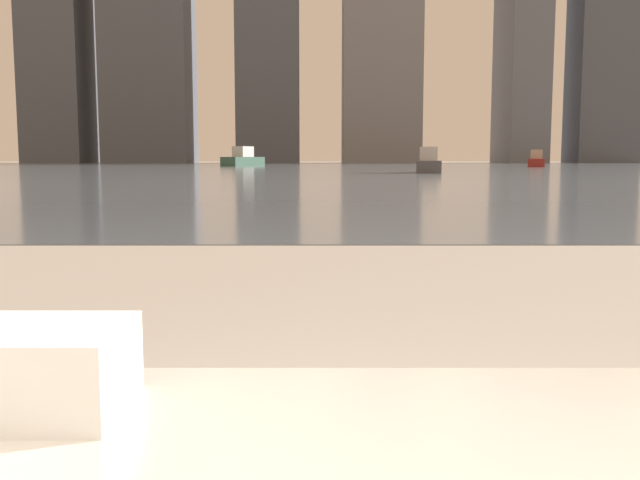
% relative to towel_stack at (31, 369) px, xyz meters
% --- Properties ---
extents(towel_stack, '(0.26, 0.22, 0.12)m').
position_rel_towel_stack_xyz_m(towel_stack, '(0.00, 0.00, 0.00)').
color(towel_stack, white).
rests_on(towel_stack, bathtub).
extents(harbor_water, '(180.00, 110.00, 0.01)m').
position_rel_towel_stack_xyz_m(harbor_water, '(0.28, 61.18, -0.59)').
color(harbor_water, slate).
rests_on(harbor_water, ground_plane).
extents(harbor_boat_0, '(2.64, 4.53, 1.61)m').
position_rel_towel_stack_xyz_m(harbor_boat_0, '(20.80, 66.52, -0.01)').
color(harbor_boat_0, maroon).
rests_on(harbor_boat_0, harbor_water).
extents(harbor_boat_2, '(4.13, 5.56, 2.00)m').
position_rel_towel_stack_xyz_m(harbor_boat_2, '(-7.41, 71.70, 0.12)').
color(harbor_boat_2, '#335647').
rests_on(harbor_boat_2, harbor_water).
extents(harbor_boat_3, '(1.87, 4.11, 1.49)m').
position_rel_towel_stack_xyz_m(harbor_boat_3, '(6.64, 40.18, -0.06)').
color(harbor_boat_3, '#4C4C51').
rests_on(harbor_boat_3, harbor_water).
extents(skyline_tower_2, '(9.99, 7.98, 30.93)m').
position_rel_towel_stack_xyz_m(skyline_tower_2, '(-8.04, 117.18, 14.87)').
color(skyline_tower_2, '#4C515B').
rests_on(skyline_tower_2, ground_plane).
extents(skyline_tower_5, '(9.91, 8.37, 49.72)m').
position_rel_towel_stack_xyz_m(skyline_tower_5, '(46.52, 117.18, 24.27)').
color(skyline_tower_5, '#4C515B').
rests_on(skyline_tower_5, ground_plane).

